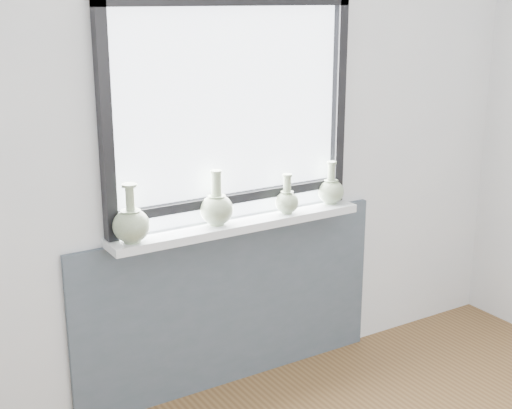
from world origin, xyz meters
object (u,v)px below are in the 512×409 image
windowsill (239,224)px  vase_a (131,224)px  vase_b (217,207)px  vase_c (287,200)px  vase_d (331,190)px

windowsill → vase_a: bearing=-177.3°
vase_a → windowsill: bearing=2.7°
vase_b → vase_c: vase_b is taller
vase_b → vase_d: vase_b is taller
vase_a → vase_d: size_ratio=1.18×
windowsill → vase_b: bearing=-179.9°
vase_c → vase_d: vase_d is taller
vase_a → vase_d: vase_a is taller
windowsill → vase_d: bearing=0.4°
vase_a → vase_b: 0.44m
windowsill → vase_c: vase_c is taller
windowsill → vase_d: 0.57m
vase_b → vase_c: 0.39m
vase_a → vase_c: (0.83, 0.01, -0.02)m
vase_a → vase_c: bearing=0.4°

